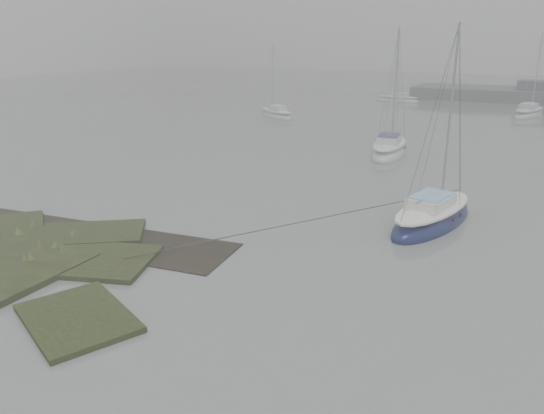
{
  "coord_description": "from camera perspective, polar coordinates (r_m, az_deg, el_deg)",
  "views": [
    {
      "loc": [
        11.15,
        -9.6,
        7.5
      ],
      "look_at": [
        3.18,
        6.08,
        1.8
      ],
      "focal_mm": 35.0,
      "sensor_mm": 36.0,
      "label": 1
    }
  ],
  "objects": [
    {
      "name": "sailboat_far_b",
      "position": [
        58.03,
        25.86,
        9.01
      ],
      "size": [
        3.37,
        6.25,
        8.4
      ],
      "rotation": [
        0.0,
        0.0,
        -0.25
      ],
      "color": "#A6AAB0",
      "rests_on": "ground"
    },
    {
      "name": "sailboat_far_c",
      "position": [
        65.94,
        13.39,
        11.13
      ],
      "size": [
        5.07,
        1.88,
        7.05
      ],
      "rotation": [
        0.0,
        0.0,
        1.52
      ],
      "color": "silver",
      "rests_on": "ground"
    },
    {
      "name": "sailboat_main",
      "position": [
        23.04,
        16.84,
        -1.15
      ],
      "size": [
        3.37,
        6.42,
        8.64
      ],
      "rotation": [
        0.0,
        0.0,
        -0.23
      ],
      "color": "#0D143D",
      "rests_on": "ground"
    },
    {
      "name": "sailboat_white",
      "position": [
        36.16,
        12.48,
        5.99
      ],
      "size": [
        2.62,
        6.35,
        8.72
      ],
      "rotation": [
        0.0,
        0.0,
        0.1
      ],
      "color": "silver",
      "rests_on": "ground"
    },
    {
      "name": "sailboat_far_a",
      "position": [
        51.96,
        0.46,
        9.9
      ],
      "size": [
        5.29,
        4.33,
        7.37
      ],
      "rotation": [
        0.0,
        0.0,
        0.98
      ],
      "color": "#A7ABB1",
      "rests_on": "ground"
    },
    {
      "name": "ground",
      "position": [
        41.82,
        11.13,
        7.28
      ],
      "size": [
        160.0,
        160.0,
        0.0
      ],
      "primitive_type": "plane",
      "color": "slate",
      "rests_on": "ground"
    }
  ]
}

